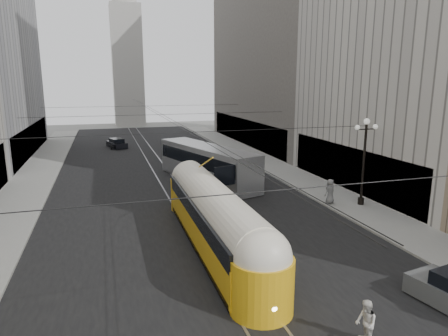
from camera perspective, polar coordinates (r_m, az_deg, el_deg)
road at (r=40.19m, az=-8.69°, el=-0.94°), size 20.00×85.00×0.02m
sidewalk_left at (r=43.74m, az=-25.13°, el=-0.80°), size 4.00×72.00×0.15m
sidewalk_right at (r=46.58m, az=5.43°, el=1.06°), size 4.00×72.00×0.15m
rail_left at (r=40.10m, az=-9.75°, el=-1.01°), size 0.12×85.00×0.04m
rail_right at (r=40.30m, az=-7.64°, el=-0.87°), size 0.12×85.00×0.04m
building_right_far at (r=60.33m, az=8.67°, el=19.02°), size 12.60×32.60×32.60m
distant_tower at (r=86.64m, az=-13.73°, el=15.84°), size 6.00×6.00×31.36m
lamppost_right_mid at (r=30.66m, az=19.39°, el=1.52°), size 1.86×0.44×6.37m
catenary at (r=38.30m, az=-8.58°, el=7.33°), size 25.00×72.00×0.23m
streetcar at (r=22.40m, az=-1.33°, el=-6.85°), size 2.67×16.46×3.61m
city_bus at (r=36.57m, az=-2.44°, el=0.80°), size 6.58×13.57×3.32m
sedan_white_far at (r=48.05m, az=-5.63°, el=2.00°), size 2.60×4.27×1.26m
sedan_dark_far at (r=57.78m, az=-15.07°, el=3.40°), size 2.85×4.47×1.31m
pedestrian_crossing_b at (r=15.77m, az=19.60°, el=-20.13°), size 0.83×0.95×1.66m
pedestrian_sidewalk_right at (r=30.80m, az=14.91°, el=-3.24°), size 1.04×0.84×1.86m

